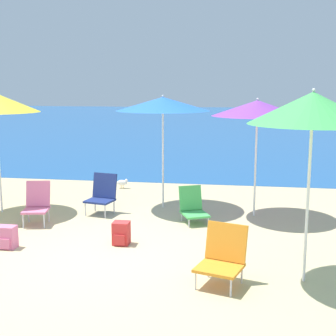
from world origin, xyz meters
The scene contains 12 objects.
ground_plane centered at (0.00, 0.00, 0.00)m, with size 60.00×60.00×0.00m, color #C6B284.
sea_water centered at (0.00, 25.11, 0.00)m, with size 60.00×40.00×0.01m.
beach_umbrella_blue centered at (0.38, 2.81, 2.05)m, with size 1.81×1.81×2.22m.
beach_umbrella_green centered at (2.71, -0.42, 2.14)m, with size 1.52×1.52×2.37m.
beach_umbrella_purple centered at (2.16, 2.48, 2.00)m, with size 1.65×1.65×2.18m.
beach_chair_orange centered at (1.71, -0.63, 0.35)m, with size 0.66×0.68×0.72m.
beach_chair_navy centered at (-0.69, 2.21, 0.39)m, with size 0.57×0.57×0.75m.
beach_chair_pink centered at (-1.62, 1.38, 0.38)m, with size 0.51×0.58×0.74m.
beach_chair_green centered at (1.07, 1.93, 0.28)m, with size 0.61×0.68×0.63m.
backpack_pink centered at (-1.53, 0.11, 0.17)m, with size 0.28×0.22×0.34m.
backpack_red centered at (0.12, 0.55, 0.17)m, with size 0.25×0.25×0.35m.
seagull centered at (-0.86, 4.38, 0.14)m, with size 0.27×0.11×0.23m.
Camera 1 is at (1.91, -6.11, 2.41)m, focal length 50.00 mm.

